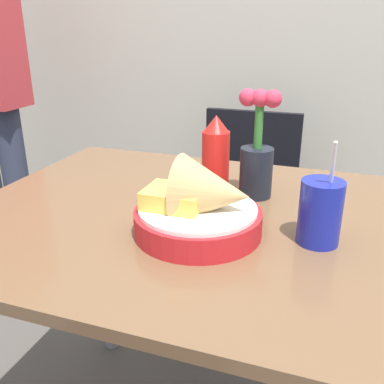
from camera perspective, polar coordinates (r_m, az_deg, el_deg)
The scene contains 6 objects.
dining_table at distance 1.01m, azimuth -1.33°, elevation -9.01°, with size 0.96×0.80×0.78m.
chair_far_window at distance 1.80m, azimuth 7.12°, elevation -0.27°, with size 0.40×0.40×0.83m.
food_basket at distance 0.83m, azimuth 1.40°, elevation -2.15°, with size 0.25×0.25×0.16m.
ketchup_bottle at distance 1.06m, azimuth 3.17°, elevation 5.09°, with size 0.07×0.07×0.19m.
drink_cup at distance 0.83m, azimuth 16.69°, elevation -2.85°, with size 0.08×0.08×0.21m.
flower_vase at distance 1.01m, azimuth 8.65°, elevation 4.76°, with size 0.10×0.08×0.25m.
Camera 1 is at (0.31, -0.81, 1.16)m, focal length 40.00 mm.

